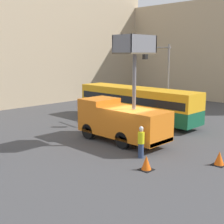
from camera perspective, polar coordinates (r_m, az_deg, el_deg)
ground_plane at (r=20.57m, az=3.02°, el=-6.04°), size 120.00×120.00×0.00m
building_backdrop_side at (r=45.62m, az=19.24°, el=10.48°), size 10.00×28.00×12.41m
utility_truck at (r=20.89m, az=1.75°, el=-1.18°), size 2.47×6.49×7.01m
city_bus at (r=27.33m, az=4.53°, el=1.89°), size 2.53×11.74×2.97m
traffic_light_pole at (r=26.41m, az=8.88°, el=7.31°), size 3.00×2.75×6.65m
road_worker_near_truck at (r=17.93m, az=5.33°, el=-5.50°), size 0.38×0.38×1.86m
road_worker_directing at (r=22.45m, az=8.38°, el=-2.13°), size 0.38×0.38×1.94m
traffic_cone_near_truck at (r=16.32m, az=6.30°, el=-9.29°), size 0.67×0.67×0.77m
traffic_cone_mid_road at (r=17.84m, az=19.02°, el=-8.05°), size 0.68×0.68×0.77m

